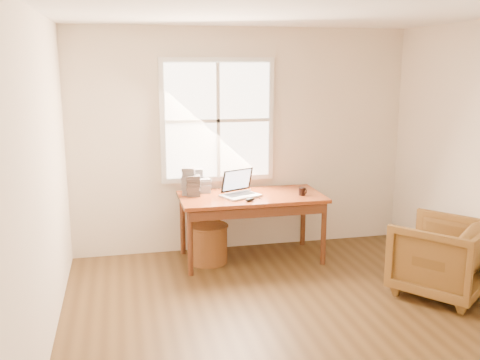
% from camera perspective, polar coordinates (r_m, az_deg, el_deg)
% --- Properties ---
extents(room_shell, '(4.04, 4.54, 2.64)m').
position_cam_1_polar(room_shell, '(4.31, 6.19, 0.58)').
color(room_shell, '#4D351A').
rests_on(room_shell, ground).
extents(desk, '(1.60, 0.80, 0.04)m').
position_cam_1_polar(desk, '(5.98, 1.21, -1.81)').
color(desk, brown).
rests_on(desk, room_shell).
extents(armchair, '(1.12, 1.12, 0.74)m').
position_cam_1_polar(armchair, '(5.54, 20.56, -7.70)').
color(armchair, brown).
rests_on(armchair, room_shell).
extents(wicker_stool, '(0.54, 0.54, 0.42)m').
position_cam_1_polar(wicker_stool, '(6.03, -3.41, -6.84)').
color(wicker_stool, brown).
rests_on(wicker_stool, room_shell).
extents(laptop, '(0.59, 0.60, 0.33)m').
position_cam_1_polar(laptop, '(5.87, 0.05, -0.22)').
color(laptop, '#B4B7BB').
rests_on(laptop, desk).
extents(mouse, '(0.13, 0.11, 0.04)m').
position_cam_1_polar(mouse, '(5.71, 1.04, -2.10)').
color(mouse, black).
rests_on(mouse, desk).
extents(coffee_mug, '(0.10, 0.10, 0.09)m').
position_cam_1_polar(coffee_mug, '(6.01, 6.64, -1.22)').
color(coffee_mug, black).
rests_on(coffee_mug, desk).
extents(cd_stack_a, '(0.15, 0.13, 0.26)m').
position_cam_1_polar(cd_stack_a, '(6.18, -4.61, 0.06)').
color(cd_stack_a, silver).
rests_on(cd_stack_a, desk).
extents(cd_stack_b, '(0.16, 0.14, 0.23)m').
position_cam_1_polar(cd_stack_b, '(5.95, -5.01, -0.61)').
color(cd_stack_b, '#242429').
rests_on(cd_stack_b, desk).
extents(cd_stack_c, '(0.16, 0.15, 0.31)m').
position_cam_1_polar(cd_stack_c, '(5.99, -5.52, -0.14)').
color(cd_stack_c, '#A5A4B2').
rests_on(cd_stack_c, desk).
extents(cd_stack_d, '(0.14, 0.12, 0.16)m').
position_cam_1_polar(cd_stack_d, '(6.10, -3.79, -0.60)').
color(cd_stack_d, '#B6BCC2').
rests_on(cd_stack_d, desk).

